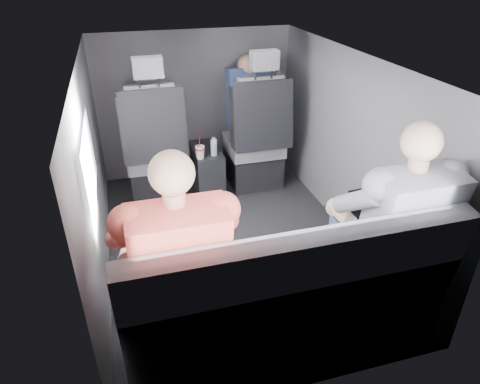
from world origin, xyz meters
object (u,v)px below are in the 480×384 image
object	(u,v)px
passenger_rear_left	(177,264)
passenger_front_right	(248,100)
laptop_white	(173,246)
front_seat_right	(256,145)
passenger_rear_right	(389,227)
center_console	(207,169)
rear_bench	(284,309)
soda_cup	(200,152)
water_bottle	(214,147)
front_seat_left	(155,156)
laptop_black	(365,210)

from	to	relation	value
passenger_rear_left	passenger_front_right	xyz separation A→B (m)	(0.96, 2.07, 0.10)
passenger_front_right	laptop_white	bearing A→B (deg)	-116.77
front_seat_right	passenger_rear_left	xyz separation A→B (m)	(-0.96, -1.81, 0.24)
passenger_rear_right	center_console	bearing A→B (deg)	108.36
front_seat_right	rear_bench	world-z (taller)	front_seat_right
soda_cup	water_bottle	bearing A→B (deg)	14.65
center_console	passenger_rear_left	world-z (taller)	passenger_rear_left
passenger_rear_right	passenger_front_right	size ratio (longest dim) A/B	1.76
water_bottle	rear_bench	bearing A→B (deg)	-91.26
center_console	passenger_rear_left	xyz separation A→B (m)	(-0.51, -1.85, 0.44)
front_seat_left	laptop_black	xyz separation A→B (m)	(1.04, -1.60, 0.23)
passenger_rear_left	laptop_white	bearing A→B (deg)	89.60
rear_bench	water_bottle	size ratio (longest dim) A/B	10.02
soda_cup	passenger_rear_left	size ratio (longest dim) A/B	0.19
front_seat_left	laptop_white	xyz separation A→B (m)	(-0.06, -1.65, 0.23)
rear_bench	front_seat_left	bearing A→B (deg)	103.31
front_seat_right	soda_cup	xyz separation A→B (m)	(-0.54, -0.14, 0.06)
front_seat_left	rear_bench	world-z (taller)	front_seat_left
front_seat_right	water_bottle	distance (m)	0.43
rear_bench	passenger_rear_right	distance (m)	0.71
water_bottle	passenger_rear_right	xyz separation A→B (m)	(0.57, -1.70, 0.17)
rear_bench	laptop_black	bearing A→B (deg)	26.73
center_console	passenger_front_right	size ratio (longest dim) A/B	0.67
soda_cup	passenger_front_right	xyz separation A→B (m)	(0.54, 0.40, 0.28)
front_seat_left	front_seat_right	world-z (taller)	same
soda_cup	water_bottle	world-z (taller)	soda_cup
passenger_rear_left	passenger_rear_right	world-z (taller)	passenger_rear_right
front_seat_right	laptop_black	size ratio (longest dim) A/B	3.72
front_seat_left	water_bottle	size ratio (longest dim) A/B	7.93
center_console	water_bottle	xyz separation A→B (m)	(0.04, -0.15, 0.27)
front_seat_right	water_bottle	world-z (taller)	front_seat_right
front_seat_left	rear_bench	bearing A→B (deg)	-76.69
soda_cup	passenger_rear_right	size ratio (longest dim) A/B	0.19
laptop_white	laptop_black	world-z (taller)	laptop_white
passenger_rear_right	front_seat_right	bearing A→B (deg)	95.16
center_console	laptop_black	bearing A→B (deg)	-70.16
front_seat_left	soda_cup	world-z (taller)	front_seat_left
passenger_front_right	passenger_rear_right	bearing A→B (deg)	-85.45
laptop_white	laptop_black	bearing A→B (deg)	2.43
passenger_rear_left	passenger_rear_right	distance (m)	1.13
rear_bench	laptop_white	world-z (taller)	rear_bench
soda_cup	passenger_rear_right	world-z (taller)	passenger_rear_right
rear_bench	passenger_front_right	world-z (taller)	passenger_front_right
passenger_front_right	laptop_black	bearing A→B (deg)	-85.57
laptop_white	passenger_front_right	distance (m)	2.14
front_seat_right	rear_bench	bearing A→B (deg)	-103.31
soda_cup	laptop_black	bearing A→B (deg)	-65.03
laptop_white	passenger_rear_left	bearing A→B (deg)	-90.40
water_bottle	passenger_front_right	distance (m)	0.61
soda_cup	passenger_rear_left	bearing A→B (deg)	-104.40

